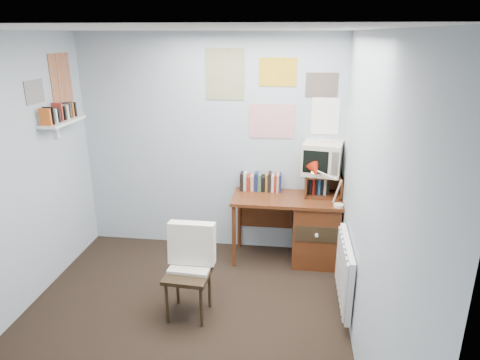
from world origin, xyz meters
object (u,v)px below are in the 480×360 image
at_px(tv_riser, 323,185).
at_px(desk_chair, 188,275).
at_px(crt_tv, 323,157).
at_px(desk_lamp, 340,189).
at_px(wall_shelf, 62,122).
at_px(desk, 310,228).
at_px(radiator, 345,272).

bearing_deg(tv_riser, desk_chair, -134.25).
xyz_separation_m(tv_riser, crt_tv, (-0.02, 0.02, 0.32)).
distance_m(desk_chair, tv_riser, 1.83).
height_order(desk_lamp, tv_riser, desk_lamp).
xyz_separation_m(desk_chair, wall_shelf, (-1.45, 0.78, 1.20)).
distance_m(desk, tv_riser, 0.51).
bearing_deg(desk, desk_chair, -133.97).
height_order(radiator, wall_shelf, wall_shelf).
bearing_deg(wall_shelf, tv_riser, 10.32).
distance_m(desk_lamp, radiator, 0.90).
bearing_deg(wall_shelf, desk_chair, -28.26).
height_order(desk, wall_shelf, wall_shelf).
distance_m(desk_chair, wall_shelf, 2.04).
bearing_deg(crt_tv, desk_chair, -122.57).
bearing_deg(desk_lamp, radiator, -89.72).
relative_size(desk, desk_lamp, 3.13).
bearing_deg(wall_shelf, desk_lamp, 3.43).
xyz_separation_m(desk_lamp, radiator, (0.02, -0.72, -0.53)).
distance_m(desk, desk_lamp, 0.64).
xyz_separation_m(desk_chair, tv_riser, (1.24, 1.27, 0.47)).
relative_size(desk_chair, crt_tv, 2.06).
distance_m(tv_riser, crt_tv, 0.32).
bearing_deg(radiator, crt_tv, 100.27).
height_order(desk_chair, desk_lamp, desk_lamp).
relative_size(desk_chair, tv_riser, 2.08).
bearing_deg(wall_shelf, desk, 8.40).
bearing_deg(crt_tv, tv_riser, -31.39).
distance_m(desk, desk_chair, 1.61).
bearing_deg(desk_chair, desk, 49.38).
height_order(desk, desk_chair, desk_chair).
height_order(desk, crt_tv, crt_tv).
relative_size(desk, tv_riser, 3.00).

